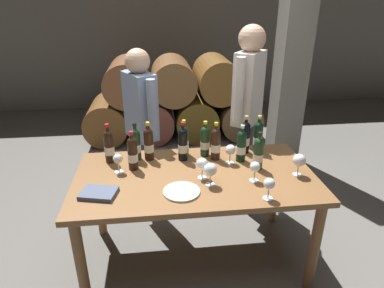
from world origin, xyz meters
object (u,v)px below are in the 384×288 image
at_px(wine_bottle_6, 109,146).
at_px(sommelier_presenting, 248,103).
at_px(wine_bottle_0, 183,144).
at_px(wine_bottle_8, 258,153).
at_px(wine_glass_0, 210,170).
at_px(wine_bottle_7, 205,141).
at_px(wine_bottle_11, 241,145).
at_px(wine_bottle_4, 216,144).
at_px(wine_bottle_3, 258,137).
at_px(wine_glass_2, 269,185).
at_px(wine_glass_3, 230,150).
at_px(serving_plate, 182,192).
at_px(taster_seated_left, 141,121).
at_px(wine_bottle_10, 136,144).
at_px(wine_glass_4, 299,161).
at_px(dining_table, 195,186).
at_px(wine_bottle_2, 149,144).
at_px(wine_bottle_1, 133,153).
at_px(wine_bottle_9, 245,137).
at_px(wine_glass_1, 202,164).
at_px(wine_glass_5, 255,168).
at_px(wine_bottle_5, 184,140).
at_px(wine_glass_6, 118,160).
at_px(tasting_notebook, 99,193).

xyz_separation_m(wine_bottle_6, sommelier_presenting, (1.19, 0.47, 0.15)).
distance_m(wine_bottle_0, wine_bottle_8, 0.57).
xyz_separation_m(wine_bottle_8, wine_glass_0, (-0.38, -0.19, -0.01)).
distance_m(wine_bottle_7, wine_bottle_11, 0.29).
xyz_separation_m(wine_bottle_4, sommelier_presenting, (0.38, 0.52, 0.15)).
height_order(wine_bottle_3, wine_glass_2, wine_bottle_3).
distance_m(wine_glass_3, sommelier_presenting, 0.69).
xyz_separation_m(wine_bottle_11, serving_plate, (-0.49, -0.41, -0.12)).
bearing_deg(taster_seated_left, wine_bottle_10, -94.51).
distance_m(wine_glass_0, wine_glass_4, 0.64).
bearing_deg(serving_plate, dining_table, 62.42).
relative_size(wine_bottle_2, wine_bottle_6, 1.00).
height_order(wine_bottle_1, wine_glass_0, wine_bottle_1).
bearing_deg(wine_bottle_7, sommelier_presenting, 44.59).
bearing_deg(serving_plate, wine_bottle_0, 83.75).
height_order(wine_bottle_9, wine_glass_1, wine_bottle_9).
height_order(wine_bottle_2, wine_glass_5, wine_bottle_2).
relative_size(wine_bottle_7, wine_bottle_8, 1.00).
xyz_separation_m(wine_bottle_6, serving_plate, (0.50, -0.50, -0.13)).
relative_size(dining_table, wine_bottle_0, 5.50).
distance_m(wine_bottle_1, wine_bottle_7, 0.58).
xyz_separation_m(wine_bottle_1, wine_bottle_7, (0.55, 0.16, -0.00)).
bearing_deg(wine_bottle_10, wine_bottle_9, 2.02).
distance_m(wine_bottle_5, wine_bottle_11, 0.45).
bearing_deg(wine_glass_1, wine_bottle_0, 109.48).
height_order(wine_glass_1, wine_glass_6, wine_glass_1).
bearing_deg(taster_seated_left, wine_bottle_8, -38.56).
bearing_deg(wine_bottle_6, wine_glass_4, -15.22).
height_order(wine_bottle_7, wine_glass_6, wine_bottle_7).
bearing_deg(dining_table, wine_bottle_4, 51.18).
relative_size(wine_glass_5, serving_plate, 0.61).
bearing_deg(wine_glass_6, wine_bottle_5, 26.00).
distance_m(wine_bottle_1, wine_bottle_10, 0.16).
xyz_separation_m(wine_bottle_7, serving_plate, (-0.23, -0.53, -0.12)).
height_order(wine_bottle_0, wine_bottle_7, wine_bottle_0).
height_order(wine_glass_4, tasting_notebook, wine_glass_4).
relative_size(wine_bottle_5, taster_seated_left, 0.19).
relative_size(sommelier_presenting, taster_seated_left, 1.11).
height_order(wine_bottle_5, wine_glass_2, wine_bottle_5).
xyz_separation_m(wine_bottle_1, wine_glass_3, (0.72, 0.01, -0.02)).
height_order(wine_glass_4, sommelier_presenting, sommelier_presenting).
height_order(wine_glass_1, taster_seated_left, taster_seated_left).
relative_size(wine_bottle_9, serving_plate, 1.29).
distance_m(wine_bottle_5, wine_bottle_6, 0.58).
distance_m(wine_bottle_11, wine_glass_4, 0.44).
relative_size(wine_bottle_9, wine_glass_3, 2.05).
distance_m(wine_bottle_6, wine_glass_1, 0.74).
xyz_separation_m(wine_bottle_2, wine_bottle_3, (0.87, 0.04, 0.00)).
relative_size(dining_table, tasting_notebook, 7.73).
distance_m(wine_bottle_5, wine_bottle_7, 0.17).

